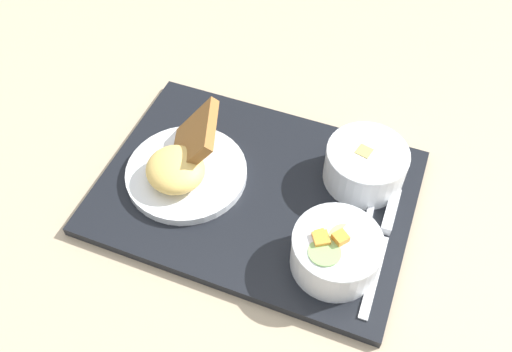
{
  "coord_description": "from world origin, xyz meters",
  "views": [
    {
      "loc": [
        -0.11,
        0.46,
        0.65
      ],
      "look_at": [
        0.0,
        0.0,
        0.05
      ],
      "focal_mm": 38.0,
      "sensor_mm": 36.0,
      "label": 1
    }
  ],
  "objects_px": {
    "plate_main": "(184,166)",
    "spoon": "(366,231)",
    "bowl_salad": "(336,250)",
    "knife": "(387,228)",
    "bowl_soup": "(366,164)"
  },
  "relations": [
    {
      "from": "bowl_salad",
      "to": "plate_main",
      "type": "relative_size",
      "value": 0.65
    },
    {
      "from": "bowl_salad",
      "to": "bowl_soup",
      "type": "xyz_separation_m",
      "value": [
        -0.02,
        -0.15,
        0.0
      ]
    },
    {
      "from": "bowl_salad",
      "to": "spoon",
      "type": "xyz_separation_m",
      "value": [
        -0.04,
        -0.06,
        -0.03
      ]
    },
    {
      "from": "knife",
      "to": "plate_main",
      "type": "bearing_deg",
      "value": -88.35
    },
    {
      "from": "bowl_salad",
      "to": "plate_main",
      "type": "height_order",
      "value": "plate_main"
    },
    {
      "from": "bowl_salad",
      "to": "plate_main",
      "type": "bearing_deg",
      "value": -22.15
    },
    {
      "from": "bowl_soup",
      "to": "plate_main",
      "type": "relative_size",
      "value": 0.66
    },
    {
      "from": "bowl_salad",
      "to": "bowl_soup",
      "type": "distance_m",
      "value": 0.15
    },
    {
      "from": "spoon",
      "to": "plate_main",
      "type": "bearing_deg",
      "value": -94.2
    },
    {
      "from": "plate_main",
      "to": "knife",
      "type": "bearing_deg",
      "value": 174.58
    },
    {
      "from": "bowl_salad",
      "to": "knife",
      "type": "relative_size",
      "value": 0.59
    },
    {
      "from": "spoon",
      "to": "bowl_salad",
      "type": "bearing_deg",
      "value": -28.33
    },
    {
      "from": "knife",
      "to": "spoon",
      "type": "bearing_deg",
      "value": -62.76
    },
    {
      "from": "bowl_soup",
      "to": "plate_main",
      "type": "xyz_separation_m",
      "value": [
        0.26,
        0.06,
        -0.01
      ]
    },
    {
      "from": "plate_main",
      "to": "spoon",
      "type": "bearing_deg",
      "value": 171.96
    }
  ]
}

